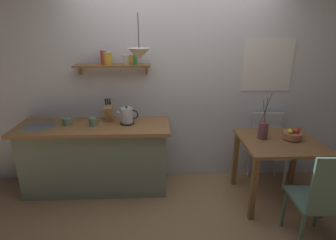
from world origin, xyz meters
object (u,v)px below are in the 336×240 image
at_px(dining_chair_far, 267,145).
at_px(knife_block, 109,112).
at_px(dining_table, 279,151).
at_px(twig_vase, 263,130).
at_px(coffee_mug_spare, 93,122).
at_px(dining_chair_near, 321,198).
at_px(pendant_lamp, 139,54).
at_px(coffee_mug_by_sink, 67,122).
at_px(electric_kettle, 127,116).
at_px(fruit_bowl, 292,135).

distance_m(dining_chair_far, knife_block, 2.10).
bearing_deg(dining_table, knife_block, 167.17).
bearing_deg(twig_vase, coffee_mug_spare, 173.85).
relative_size(dining_chair_near, pendant_lamp, 2.04).
distance_m(knife_block, coffee_mug_by_sink, 0.51).
distance_m(dining_chair_far, pendant_lamp, 2.03).
bearing_deg(knife_block, coffee_mug_by_sink, -164.94).
height_order(dining_chair_far, coffee_mug_spare, coffee_mug_spare).
distance_m(knife_block, coffee_mug_spare, 0.24).
height_order(coffee_mug_by_sink, coffee_mug_spare, coffee_mug_spare).
relative_size(dining_chair_near, electric_kettle, 4.03).
relative_size(electric_kettle, coffee_mug_by_sink, 1.88).
xyz_separation_m(dining_chair_near, twig_vase, (-0.25, 0.84, 0.33)).
height_order(electric_kettle, knife_block, knife_block).
distance_m(dining_table, dining_chair_near, 0.77).
height_order(dining_chair_near, fruit_bowl, dining_chair_near).
bearing_deg(coffee_mug_spare, dining_table, -7.63).
relative_size(dining_chair_far, twig_vase, 1.73).
xyz_separation_m(knife_block, coffee_mug_by_sink, (-0.48, -0.13, -0.07)).
bearing_deg(fruit_bowl, pendant_lamp, 172.09).
height_order(dining_chair_near, pendant_lamp, pendant_lamp).
bearing_deg(coffee_mug_by_sink, coffee_mug_spare, -6.18).
height_order(dining_chair_far, coffee_mug_by_sink, coffee_mug_by_sink).
height_order(knife_block, coffee_mug_spare, knife_block).
xyz_separation_m(twig_vase, coffee_mug_by_sink, (-2.30, 0.25, 0.05)).
height_order(dining_table, fruit_bowl, fruit_bowl).
bearing_deg(pendant_lamp, coffee_mug_by_sink, 176.98).
relative_size(dining_chair_far, fruit_bowl, 4.53).
xyz_separation_m(twig_vase, pendant_lamp, (-1.40, 0.20, 0.84)).
height_order(electric_kettle, coffee_mug_spare, electric_kettle).
bearing_deg(coffee_mug_by_sink, dining_chair_far, 2.44).
xyz_separation_m(dining_chair_near, electric_kettle, (-1.82, 1.10, 0.43)).
bearing_deg(pendant_lamp, knife_block, 156.50).
bearing_deg(dining_chair_far, coffee_mug_spare, -176.32).
xyz_separation_m(fruit_bowl, coffee_mug_by_sink, (-2.63, 0.29, 0.09)).
bearing_deg(dining_chair_far, electric_kettle, -177.05).
xyz_separation_m(dining_chair_near, pendant_lamp, (-1.65, 1.04, 1.17)).
xyz_separation_m(electric_kettle, pendant_lamp, (0.17, -0.06, 0.74)).
relative_size(dining_chair_far, coffee_mug_spare, 7.33).
relative_size(fruit_bowl, electric_kettle, 0.83).
bearing_deg(dining_chair_near, twig_vase, 106.43).
relative_size(dining_chair_near, fruit_bowl, 4.85).
distance_m(dining_table, coffee_mug_by_sink, 2.52).
bearing_deg(twig_vase, dining_chair_far, 56.71).
height_order(knife_block, pendant_lamp, pendant_lamp).
relative_size(dining_table, dining_chair_near, 0.88).
xyz_separation_m(electric_kettle, coffee_mug_by_sink, (-0.72, -0.01, -0.06)).
xyz_separation_m(dining_chair_near, coffee_mug_by_sink, (-2.54, 1.09, 0.38)).
distance_m(dining_chair_far, fruit_bowl, 0.51).
bearing_deg(fruit_bowl, coffee_mug_by_sink, 173.75).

